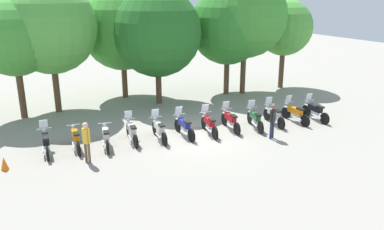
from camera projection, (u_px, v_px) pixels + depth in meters
The scene contains 23 objects.
ground_plane at pixel (197, 135), 19.09m from camera, with size 80.00×80.00×0.00m, color gray.
motorcycle_0 at pixel (46, 142), 16.78m from camera, with size 0.62×2.19×1.37m.
motorcycle_1 at pixel (76, 138), 17.26m from camera, with size 0.62×2.19×0.99m.
motorcycle_2 at pixel (106, 137), 17.45m from camera, with size 0.74×2.17×0.99m.
motorcycle_3 at pixel (132, 131), 18.09m from camera, with size 0.64×2.19×1.37m.
motorcycle_4 at pixel (159, 129), 18.35m from camera, with size 0.63×2.19×1.37m.
motorcycle_5 at pixel (184, 126), 18.77m from camera, with size 0.62×2.19×1.37m.
motorcycle_6 at pixel (209, 124), 19.11m from camera, with size 0.71×2.18×1.37m.
motorcycle_7 at pixel (230, 120), 19.67m from camera, with size 0.69×2.18×1.37m.
motorcycle_8 at pixel (255, 119), 19.89m from camera, with size 0.83×2.14×1.37m.
motorcycle_9 at pixel (274, 115), 20.48m from camera, with size 0.72×2.17×1.37m.
motorcycle_10 at pixel (295, 113), 20.81m from camera, with size 0.62×2.19×1.37m.
motorcycle_11 at pixel (315, 111), 21.19m from camera, with size 0.62×2.19×1.37m.
person_0 at pixel (86, 139), 15.72m from camera, with size 0.32×0.37×1.76m.
person_1 at pixel (273, 119), 18.34m from camera, with size 0.41×0.28×1.71m.
tree_1 at pixel (14, 38), 20.43m from camera, with size 4.13×4.13×6.52m.
tree_2 at pixel (50, 27), 21.37m from camera, with size 5.22×5.22×7.51m.
tree_3 at pixel (122, 30), 24.60m from camera, with size 5.16×5.16×7.04m.
tree_4 at pixel (157, 33), 23.27m from camera, with size 5.37×5.37×7.10m.
tree_5 at pixel (228, 26), 25.46m from camera, with size 5.04×5.04×7.11m.
tree_6 at pixel (245, 16), 25.41m from camera, with size 5.52×5.52×8.00m.
tree_7 at pixel (284, 28), 27.29m from camera, with size 3.96×3.96×6.33m.
traffic_cone at pixel (4, 164), 15.28m from camera, with size 0.32×0.32×0.55m, color orange.
Camera 1 is at (-8.41, -15.78, 6.77)m, focal length 36.12 mm.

